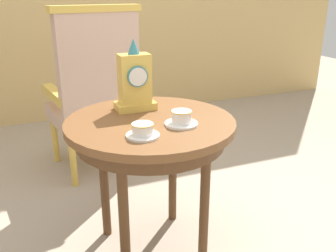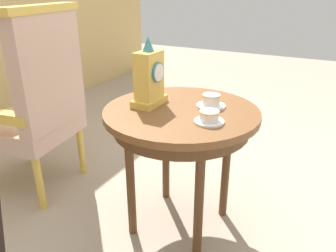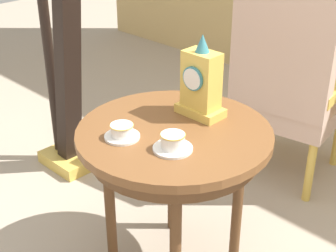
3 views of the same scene
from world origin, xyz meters
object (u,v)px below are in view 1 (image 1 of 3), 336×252
Objects in this scene: teacup_left at (143,131)px; teacup_right at (181,119)px; mantel_clock at (135,82)px; armchair at (95,91)px; side_table at (151,136)px.

teacup_right is at bearing 19.10° from teacup_left.
mantel_clock is (-0.12, 0.28, 0.11)m from teacup_right.
mantel_clock reaches higher than teacup_left.
teacup_left is 0.37m from mantel_clock.
armchair reaches higher than teacup_left.
armchair is at bearing 99.22° from teacup_right.
teacup_left is at bearing -91.35° from armchair.
teacup_left is at bearing -102.67° from mantel_clock.
teacup_right reaches higher than teacup_left.
armchair is (0.03, 1.11, -0.11)m from teacup_left.
side_table is 0.27m from mantel_clock.
teacup_left is 0.12× the size of armchair.
teacup_right is 0.32m from mantel_clock.
teacup_left is (-0.09, -0.18, 0.10)m from side_table.
teacup_left is 0.93× the size of teacup_right.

